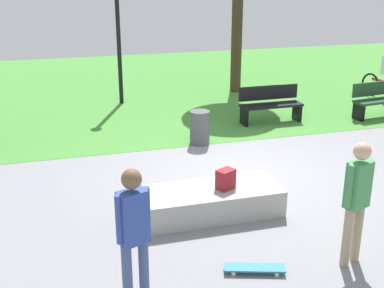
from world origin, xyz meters
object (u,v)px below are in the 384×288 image
(backpack_on_ledge, at_px, (226,179))
(park_bench_far_left, at_px, (270,103))
(concrete_ledge, at_px, (209,201))
(park_bench_center_lawn, at_px, (380,99))
(skater_performing_trick, at_px, (357,195))
(trash_bin, at_px, (200,127))
(skateboard_by_ledge, at_px, (255,268))
(lamp_post, at_px, (118,20))
(skater_watching, at_px, (134,229))

(backpack_on_ledge, relative_size, park_bench_far_left, 0.20)
(concrete_ledge, distance_m, park_bench_center_lawn, 7.28)
(park_bench_far_left, bearing_deg, park_bench_center_lawn, -6.54)
(skater_performing_trick, distance_m, trash_bin, 5.23)
(skateboard_by_ledge, distance_m, park_bench_center_lawn, 8.33)
(park_bench_center_lawn, height_order, lamp_post, lamp_post)
(skater_watching, distance_m, lamp_post, 9.42)
(backpack_on_ledge, xyz_separation_m, skateboard_by_ledge, (-0.19, -1.69, -0.53))
(concrete_ledge, relative_size, skater_watching, 1.32)
(skater_performing_trick, xyz_separation_m, park_bench_center_lawn, (4.64, 5.93, -0.53))
(concrete_ledge, xyz_separation_m, trash_bin, (0.84, 3.29, 0.16))
(park_bench_center_lawn, bearing_deg, skater_performing_trick, -128.09)
(concrete_ledge, height_order, trash_bin, trash_bin)
(concrete_ledge, xyz_separation_m, skater_performing_trick, (1.40, -1.87, 0.79))
(skater_watching, bearing_deg, park_bench_far_left, 54.34)
(skater_performing_trick, relative_size, park_bench_far_left, 1.07)
(concrete_ledge, distance_m, skater_watching, 2.62)
(lamp_post, relative_size, trash_bin, 5.12)
(skateboard_by_ledge, distance_m, lamp_post, 9.30)
(skater_performing_trick, bearing_deg, concrete_ledge, 126.80)
(lamp_post, bearing_deg, concrete_ledge, -87.33)
(backpack_on_ledge, distance_m, skateboard_by_ledge, 1.79)
(concrete_ledge, bearing_deg, skateboard_by_ledge, -87.55)
(skater_watching, xyz_separation_m, trash_bin, (2.37, 5.26, -0.65))
(skater_watching, xyz_separation_m, park_bench_far_left, (4.57, 6.37, -0.54))
(skater_watching, relative_size, skateboard_by_ledge, 2.12)
(backpack_on_ledge, bearing_deg, park_bench_center_lawn, -172.40)
(concrete_ledge, bearing_deg, skater_performing_trick, -53.20)
(concrete_ledge, height_order, skater_watching, skater_watching)
(skateboard_by_ledge, distance_m, park_bench_far_left, 6.83)
(backpack_on_ledge, xyz_separation_m, park_bench_center_lawn, (5.78, 4.10, -0.11))
(skateboard_by_ledge, xyz_separation_m, trash_bin, (0.76, 5.03, 0.31))
(backpack_on_ledge, height_order, lamp_post, lamp_post)
(skater_performing_trick, distance_m, park_bench_center_lawn, 7.55)
(park_bench_center_lawn, distance_m, trash_bin, 5.26)
(skater_performing_trick, relative_size, lamp_post, 0.44)
(skater_watching, height_order, lamp_post, lamp_post)
(skater_watching, distance_m, park_bench_center_lawn, 9.69)
(park_bench_far_left, bearing_deg, concrete_ledge, -124.70)
(skater_performing_trick, relative_size, skater_watching, 0.99)
(skateboard_by_ledge, relative_size, trash_bin, 1.09)
(skater_performing_trick, height_order, lamp_post, lamp_post)
(backpack_on_ledge, relative_size, skater_watching, 0.18)
(skateboard_by_ledge, relative_size, park_bench_center_lawn, 0.50)
(skateboard_by_ledge, xyz_separation_m, lamp_post, (-0.41, 9.00, 2.31))
(skater_performing_trick, height_order, skater_watching, skater_watching)
(backpack_on_ledge, bearing_deg, skater_watching, 19.49)
(skater_performing_trick, height_order, skateboard_by_ledge, skater_performing_trick)
(concrete_ledge, distance_m, trash_bin, 3.40)
(skateboard_by_ledge, distance_m, trash_bin, 5.09)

